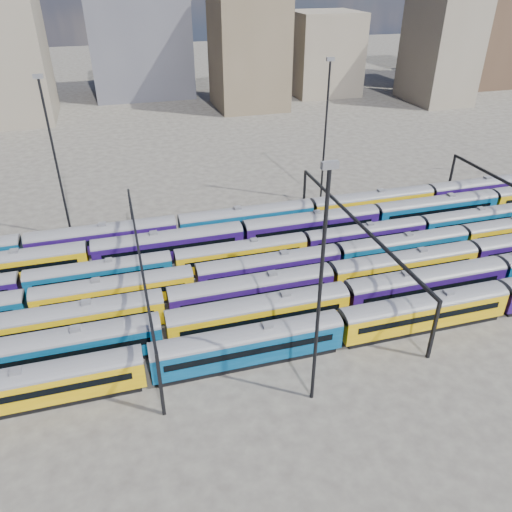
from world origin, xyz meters
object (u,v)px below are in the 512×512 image
object	(u,v)px
rake_2	(252,289)
mast_2	(320,285)
rake_1	(426,282)
rake_0	(424,309)

from	to	relation	value
rake_2	mast_2	distance (m)	20.39
rake_1	mast_2	distance (m)	26.23
rake_1	mast_2	world-z (taller)	mast_2
rake_1	rake_2	size ratio (longest dim) A/B	1.45
rake_1	mast_2	size ratio (longest dim) A/B	6.20
rake_0	rake_1	xyz separation A→B (m)	(3.42, 5.00, 0.09)
rake_0	rake_1	distance (m)	6.06
rake_0	rake_2	bearing A→B (deg)	152.06
rake_0	rake_1	bearing A→B (deg)	55.62
rake_0	mast_2	distance (m)	21.59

